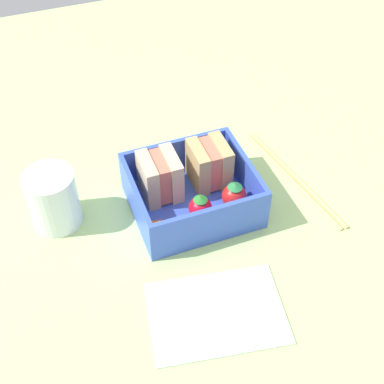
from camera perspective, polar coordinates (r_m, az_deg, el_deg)
ground_plane at (r=70.16cm, az=0.00°, el=-2.10°), size 120.00×120.00×2.00cm
bento_tray at (r=68.98cm, az=0.00°, el=-1.21°), size 15.16×13.31×1.20cm
bento_rim at (r=66.78cm, az=0.00°, el=0.56°), size 15.16×13.31×4.87cm
sandwich_left at (r=67.41cm, az=-3.44°, el=1.64°), size 4.71×5.18×5.97cm
sandwich_center_left at (r=69.02cm, az=1.84°, el=3.01°), size 4.71×5.18×5.97cm
carrot_stick_far_left at (r=65.07cm, az=-2.63°, el=-3.47°), size 4.44×2.19×1.21cm
strawberry_far_left at (r=65.47cm, az=0.60°, el=-1.72°), size 2.93×2.93×3.53cm
strawberry_left at (r=66.98cm, az=4.53°, el=-0.37°), size 3.14×3.14×3.74cm
chopstick_pair at (r=74.12cm, az=10.79°, el=1.64°), size 4.86×21.00×0.70cm
drinking_glass at (r=67.19cm, az=-14.59°, el=-0.74°), size 6.20×6.20×7.70cm
folded_napkin at (r=59.73cm, az=2.64°, el=-12.71°), size 16.25×12.72×0.40cm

